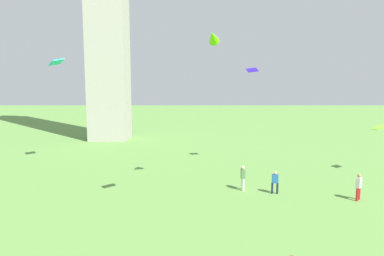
# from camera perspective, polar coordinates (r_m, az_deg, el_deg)

# --- Properties ---
(person_0) EXTENTS (0.49, 0.27, 1.59)m
(person_0) POSITION_cam_1_polar(r_m,az_deg,el_deg) (25.15, 13.30, -8.44)
(person_0) COLOR #1E2333
(person_0) RESTS_ON ground_plane
(person_2) EXTENTS (0.27, 0.55, 1.79)m
(person_2) POSITION_cam_1_polar(r_m,az_deg,el_deg) (25.49, 8.19, -7.84)
(person_2) COLOR silver
(person_2) RESTS_ON ground_plane
(person_3) EXTENTS (0.51, 0.53, 1.79)m
(person_3) POSITION_cam_1_polar(r_m,az_deg,el_deg) (25.55, 25.49, -8.45)
(person_3) COLOR red
(person_3) RESTS_ON ground_plane
(kite_flying_0) EXTENTS (1.74, 1.89, 0.67)m
(kite_flying_0) POSITION_cam_1_polar(r_m,az_deg,el_deg) (34.34, -21.45, 10.01)
(kite_flying_0) COLOR #20C2C1
(kite_flying_2) EXTENTS (1.27, 1.10, 0.37)m
(kite_flying_2) POSITION_cam_1_polar(r_m,az_deg,el_deg) (33.38, 28.11, 0.10)
(kite_flying_2) COLOR #7BDF2E
(kite_flying_3) EXTENTS (1.00, 1.36, 1.10)m
(kite_flying_3) POSITION_cam_1_polar(r_m,az_deg,el_deg) (24.20, 3.31, 14.68)
(kite_flying_3) COLOR #63DC0D
(kite_flying_5) EXTENTS (1.11, 0.79, 0.49)m
(kite_flying_5) POSITION_cam_1_polar(r_m,az_deg,el_deg) (32.48, 9.68, 9.35)
(kite_flying_5) COLOR #2814C4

